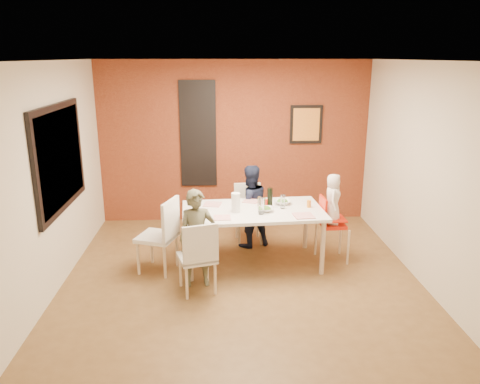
{
  "coord_description": "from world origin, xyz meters",
  "views": [
    {
      "loc": [
        -0.29,
        -5.52,
        2.75
      ],
      "look_at": [
        0.0,
        0.3,
        1.05
      ],
      "focal_mm": 35.0,
      "sensor_mm": 36.0,
      "label": 1
    }
  ],
  "objects_px": {
    "dining_table": "(253,214)",
    "paper_towel_roll": "(236,203)",
    "chair_far": "(248,209)",
    "chair_left": "(163,232)",
    "high_chair": "(330,222)",
    "child_near": "(197,238)",
    "toddler": "(333,199)",
    "chair_near": "(199,254)",
    "wine_bottle": "(270,198)",
    "child_far": "(250,206)"
  },
  "relations": [
    {
      "from": "chair_left",
      "to": "chair_far",
      "type": "bearing_deg",
      "value": 151.51
    },
    {
      "from": "high_chair",
      "to": "chair_far",
      "type": "bearing_deg",
      "value": 49.95
    },
    {
      "from": "high_chair",
      "to": "child_near",
      "type": "bearing_deg",
      "value": 106.97
    },
    {
      "from": "child_far",
      "to": "chair_near",
      "type": "bearing_deg",
      "value": 42.68
    },
    {
      "from": "chair_near",
      "to": "paper_towel_roll",
      "type": "xyz_separation_m",
      "value": [
        0.47,
        0.73,
        0.4
      ]
    },
    {
      "from": "chair_left",
      "to": "child_near",
      "type": "xyz_separation_m",
      "value": [
        0.46,
        -0.4,
        0.06
      ]
    },
    {
      "from": "chair_left",
      "to": "wine_bottle",
      "type": "distance_m",
      "value": 1.49
    },
    {
      "from": "chair_left",
      "to": "toddler",
      "type": "height_order",
      "value": "toddler"
    },
    {
      "from": "child_near",
      "to": "wine_bottle",
      "type": "distance_m",
      "value": 1.2
    },
    {
      "from": "high_chair",
      "to": "child_near",
      "type": "xyz_separation_m",
      "value": [
        -1.79,
        -0.64,
        0.06
      ]
    },
    {
      "from": "dining_table",
      "to": "high_chair",
      "type": "distance_m",
      "value": 1.08
    },
    {
      "from": "high_chair",
      "to": "chair_left",
      "type": "bearing_deg",
      "value": 93.45
    },
    {
      "from": "paper_towel_roll",
      "to": "chair_far",
      "type": "bearing_deg",
      "value": 76.62
    },
    {
      "from": "toddler",
      "to": "wine_bottle",
      "type": "distance_m",
      "value": 0.85
    },
    {
      "from": "dining_table",
      "to": "paper_towel_roll",
      "type": "xyz_separation_m",
      "value": [
        -0.23,
        -0.09,
        0.2
      ]
    },
    {
      "from": "toddler",
      "to": "wine_bottle",
      "type": "xyz_separation_m",
      "value": [
        -0.85,
        0.01,
        0.03
      ]
    },
    {
      "from": "chair_far",
      "to": "child_far",
      "type": "xyz_separation_m",
      "value": [
        0.01,
        -0.24,
        0.13
      ]
    },
    {
      "from": "chair_far",
      "to": "high_chair",
      "type": "relative_size",
      "value": 0.96
    },
    {
      "from": "chair_left",
      "to": "child_near",
      "type": "relative_size",
      "value": 0.81
    },
    {
      "from": "paper_towel_roll",
      "to": "chair_left",
      "type": "bearing_deg",
      "value": -174.09
    },
    {
      "from": "toddler",
      "to": "child_far",
      "type": "bearing_deg",
      "value": 74.82
    },
    {
      "from": "dining_table",
      "to": "high_chair",
      "type": "height_order",
      "value": "high_chair"
    },
    {
      "from": "child_far",
      "to": "chair_left",
      "type": "bearing_deg",
      "value": 13.18
    },
    {
      "from": "high_chair",
      "to": "child_far",
      "type": "bearing_deg",
      "value": 58.84
    },
    {
      "from": "high_chair",
      "to": "chair_near",
      "type": "bearing_deg",
      "value": 113.7
    },
    {
      "from": "high_chair",
      "to": "toddler",
      "type": "xyz_separation_m",
      "value": [
        0.02,
        0.0,
        0.34
      ]
    },
    {
      "from": "chair_left",
      "to": "wine_bottle",
      "type": "bearing_deg",
      "value": 119.97
    },
    {
      "from": "chair_far",
      "to": "wine_bottle",
      "type": "relative_size",
      "value": 3.21
    },
    {
      "from": "child_far",
      "to": "wine_bottle",
      "type": "bearing_deg",
      "value": 91.04
    },
    {
      "from": "dining_table",
      "to": "paper_towel_roll",
      "type": "bearing_deg",
      "value": -159.03
    },
    {
      "from": "child_far",
      "to": "paper_towel_roll",
      "type": "xyz_separation_m",
      "value": [
        -0.23,
        -0.72,
        0.29
      ]
    },
    {
      "from": "dining_table",
      "to": "wine_bottle",
      "type": "bearing_deg",
      "value": 17.02
    },
    {
      "from": "toddler",
      "to": "paper_towel_roll",
      "type": "height_order",
      "value": "toddler"
    },
    {
      "from": "chair_near",
      "to": "child_near",
      "type": "relative_size",
      "value": 0.74
    },
    {
      "from": "dining_table",
      "to": "paper_towel_roll",
      "type": "distance_m",
      "value": 0.32
    },
    {
      "from": "high_chair",
      "to": "wine_bottle",
      "type": "bearing_deg",
      "value": 86.34
    },
    {
      "from": "child_near",
      "to": "toddler",
      "type": "relative_size",
      "value": 1.76
    },
    {
      "from": "chair_far",
      "to": "high_chair",
      "type": "bearing_deg",
      "value": -41.15
    },
    {
      "from": "chair_far",
      "to": "chair_left",
      "type": "xyz_separation_m",
      "value": [
        -1.18,
        -1.06,
        0.07
      ]
    },
    {
      "from": "paper_towel_roll",
      "to": "toddler",
      "type": "bearing_deg",
      "value": 6.53
    },
    {
      "from": "chair_near",
      "to": "wine_bottle",
      "type": "distance_m",
      "value": 1.36
    },
    {
      "from": "chair_near",
      "to": "child_far",
      "type": "relative_size",
      "value": 0.73
    },
    {
      "from": "dining_table",
      "to": "child_far",
      "type": "height_order",
      "value": "child_far"
    },
    {
      "from": "toddler",
      "to": "wine_bottle",
      "type": "relative_size",
      "value": 2.54
    },
    {
      "from": "chair_near",
      "to": "chair_left",
      "type": "relative_size",
      "value": 0.91
    },
    {
      "from": "dining_table",
      "to": "chair_far",
      "type": "xyz_separation_m",
      "value": [
        -0.0,
        0.87,
        -0.22
      ]
    },
    {
      "from": "chair_far",
      "to": "toddler",
      "type": "distance_m",
      "value": 1.42
    },
    {
      "from": "child_far",
      "to": "toddler",
      "type": "xyz_separation_m",
      "value": [
        1.09,
        -0.57,
        0.27
      ]
    },
    {
      "from": "dining_table",
      "to": "chair_near",
      "type": "relative_size",
      "value": 2.13
    },
    {
      "from": "wine_bottle",
      "to": "toddler",
      "type": "bearing_deg",
      "value": -0.67
    }
  ]
}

